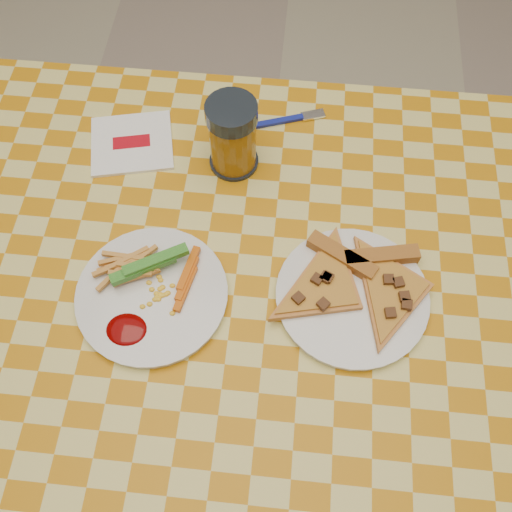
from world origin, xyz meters
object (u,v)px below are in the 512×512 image
Objects in this scene: table at (235,314)px; drink_glass at (233,137)px; plate_left at (152,296)px; plate_right at (352,297)px.

table is 0.28m from drink_glass.
plate_right is (0.29, 0.03, 0.00)m from plate_left.
table is 0.14m from plate_left.
plate_right is 0.31m from drink_glass.
plate_left is 0.29m from plate_right.
drink_glass reaches higher than table.
drink_glass reaches higher than plate_left.
drink_glass is (0.09, 0.26, 0.06)m from plate_left.
drink_glass is at bearing 130.96° from plate_right.
drink_glass is (-0.03, 0.24, 0.14)m from table.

